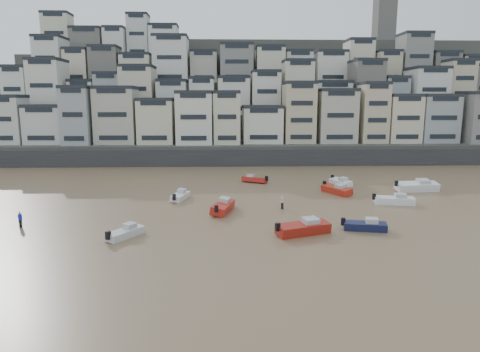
{
  "coord_description": "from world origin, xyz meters",
  "views": [
    {
      "loc": [
        2.99,
        -23.84,
        13.63
      ],
      "look_at": [
        4.88,
        30.0,
        4.0
      ],
      "focal_mm": 32.0,
      "sensor_mm": 36.0,
      "label": 1
    }
  ],
  "objects_px": {
    "boat_c": "(223,205)",
    "boat_h": "(254,179)",
    "boat_a": "(303,226)",
    "boat_f": "(180,195)",
    "boat_g": "(417,185)",
    "boat_e": "(337,188)",
    "boat_b": "(365,224)",
    "boat_d": "(394,199)",
    "person_blue": "(20,220)",
    "boat_i": "(341,181)",
    "person_pink": "(282,202)",
    "boat_j": "(125,231)"
  },
  "relations": [
    {
      "from": "boat_b",
      "to": "person_blue",
      "type": "xyz_separation_m",
      "value": [
        -36.96,
        2.34,
        0.21
      ]
    },
    {
      "from": "boat_i",
      "to": "boat_j",
      "type": "bearing_deg",
      "value": -67.81
    },
    {
      "from": "boat_h",
      "to": "boat_j",
      "type": "xyz_separation_m",
      "value": [
        -14.95,
        -28.54,
        -0.01
      ]
    },
    {
      "from": "boat_c",
      "to": "boat_h",
      "type": "xyz_separation_m",
      "value": [
        5.2,
        18.91,
        -0.18
      ]
    },
    {
      "from": "boat_d",
      "to": "boat_e",
      "type": "relative_size",
      "value": 0.98
    },
    {
      "from": "boat_j",
      "to": "boat_h",
      "type": "bearing_deg",
      "value": 5.7
    },
    {
      "from": "boat_a",
      "to": "person_pink",
      "type": "distance_m",
      "value": 10.38
    },
    {
      "from": "boat_a",
      "to": "boat_c",
      "type": "xyz_separation_m",
      "value": [
        -8.28,
        9.24,
        -0.04
      ]
    },
    {
      "from": "boat_e",
      "to": "boat_j",
      "type": "relative_size",
      "value": 1.22
    },
    {
      "from": "person_blue",
      "to": "person_pink",
      "type": "bearing_deg",
      "value": 13.23
    },
    {
      "from": "boat_b",
      "to": "boat_d",
      "type": "height_order",
      "value": "boat_d"
    },
    {
      "from": "boat_f",
      "to": "person_blue",
      "type": "bearing_deg",
      "value": 142.24
    },
    {
      "from": "boat_e",
      "to": "person_blue",
      "type": "height_order",
      "value": "person_blue"
    },
    {
      "from": "boat_h",
      "to": "person_blue",
      "type": "xyz_separation_m",
      "value": [
        -27.07,
        -24.71,
        0.23
      ]
    },
    {
      "from": "boat_a",
      "to": "boat_f",
      "type": "relative_size",
      "value": 1.31
    },
    {
      "from": "boat_c",
      "to": "boat_e",
      "type": "bearing_deg",
      "value": -44.31
    },
    {
      "from": "boat_b",
      "to": "boat_h",
      "type": "relative_size",
      "value": 1.04
    },
    {
      "from": "boat_a",
      "to": "boat_e",
      "type": "bearing_deg",
      "value": 45.27
    },
    {
      "from": "boat_c",
      "to": "boat_d",
      "type": "distance_m",
      "value": 22.88
    },
    {
      "from": "boat_d",
      "to": "boat_h",
      "type": "height_order",
      "value": "boat_d"
    },
    {
      "from": "boat_c",
      "to": "boat_j",
      "type": "xyz_separation_m",
      "value": [
        -9.75,
        -9.64,
        -0.18
      ]
    },
    {
      "from": "boat_g",
      "to": "boat_h",
      "type": "bearing_deg",
      "value": 157.25
    },
    {
      "from": "boat_d",
      "to": "boat_a",
      "type": "bearing_deg",
      "value": -128.63
    },
    {
      "from": "boat_b",
      "to": "person_blue",
      "type": "bearing_deg",
      "value": -172.07
    },
    {
      "from": "boat_a",
      "to": "boat_h",
      "type": "height_order",
      "value": "boat_a"
    },
    {
      "from": "boat_b",
      "to": "boat_c",
      "type": "height_order",
      "value": "boat_c"
    },
    {
      "from": "boat_e",
      "to": "boat_i",
      "type": "distance_m",
      "value": 6.23
    },
    {
      "from": "boat_h",
      "to": "boat_i",
      "type": "bearing_deg",
      "value": -165.1
    },
    {
      "from": "boat_h",
      "to": "boat_i",
      "type": "height_order",
      "value": "boat_i"
    },
    {
      "from": "boat_b",
      "to": "boat_j",
      "type": "height_order",
      "value": "boat_b"
    },
    {
      "from": "boat_j",
      "to": "boat_b",
      "type": "bearing_deg",
      "value": -53.2
    },
    {
      "from": "boat_d",
      "to": "boat_g",
      "type": "xyz_separation_m",
      "value": [
        6.54,
        7.85,
        0.19
      ]
    },
    {
      "from": "boat_b",
      "to": "boat_c",
      "type": "relative_size",
      "value": 0.81
    },
    {
      "from": "boat_f",
      "to": "person_pink",
      "type": "height_order",
      "value": "person_pink"
    },
    {
      "from": "boat_c",
      "to": "boat_h",
      "type": "relative_size",
      "value": 1.28
    },
    {
      "from": "boat_b",
      "to": "person_blue",
      "type": "height_order",
      "value": "person_blue"
    },
    {
      "from": "boat_e",
      "to": "person_pink",
      "type": "relative_size",
      "value": 3.24
    },
    {
      "from": "boat_c",
      "to": "boat_j",
      "type": "height_order",
      "value": "boat_c"
    },
    {
      "from": "boat_e",
      "to": "boat_f",
      "type": "relative_size",
      "value": 1.18
    },
    {
      "from": "boat_j",
      "to": "person_blue",
      "type": "distance_m",
      "value": 12.71
    },
    {
      "from": "boat_f",
      "to": "person_blue",
      "type": "height_order",
      "value": "person_blue"
    },
    {
      "from": "boat_g",
      "to": "person_blue",
      "type": "bearing_deg",
      "value": -166.25
    },
    {
      "from": "boat_j",
      "to": "boat_d",
      "type": "bearing_deg",
      "value": -35.23
    },
    {
      "from": "boat_j",
      "to": "boat_e",
      "type": "bearing_deg",
      "value": -20.32
    },
    {
      "from": "boat_d",
      "to": "person_pink",
      "type": "bearing_deg",
      "value": -161.79
    },
    {
      "from": "boat_g",
      "to": "boat_c",
      "type": "bearing_deg",
      "value": -163.86
    },
    {
      "from": "boat_e",
      "to": "boat_b",
      "type": "bearing_deg",
      "value": -33.12
    },
    {
      "from": "boat_g",
      "to": "boat_h",
      "type": "height_order",
      "value": "boat_g"
    },
    {
      "from": "boat_d",
      "to": "person_pink",
      "type": "distance_m",
      "value": 15.29
    },
    {
      "from": "boat_c",
      "to": "boat_f",
      "type": "bearing_deg",
      "value": 56.75
    }
  ]
}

